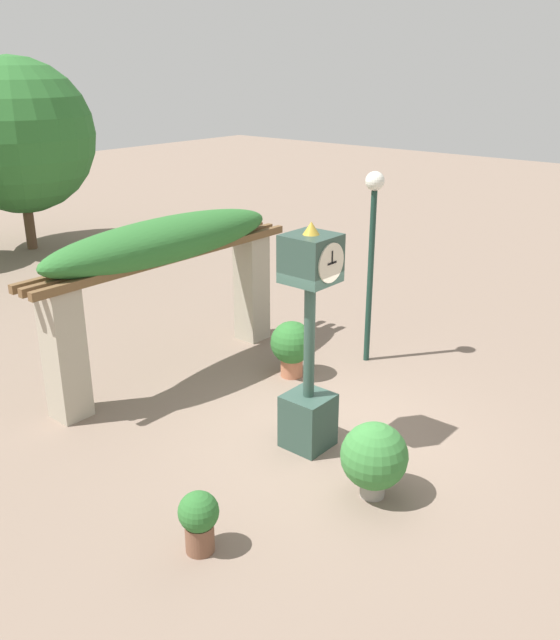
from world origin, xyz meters
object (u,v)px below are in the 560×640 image
(potted_plant_near_right, at_px, (374,457))
(potted_plant_far_left, at_px, (292,345))
(pedestal_clock, at_px, (309,346))
(potted_plant_near_left, at_px, (199,519))
(lamp_post, at_px, (372,230))

(potted_plant_near_right, distance_m, potted_plant_far_left, 3.50)
(pedestal_clock, xyz_separation_m, potted_plant_far_left, (1.57, 1.57, -0.93))
(pedestal_clock, bearing_deg, potted_plant_far_left, 44.93)
(pedestal_clock, height_order, potted_plant_near_right, pedestal_clock)
(potted_plant_near_left, bearing_deg, potted_plant_far_left, 26.49)
(potted_plant_near_left, bearing_deg, pedestal_clock, 10.16)
(pedestal_clock, xyz_separation_m, potted_plant_near_left, (-2.46, -0.44, -1.08))
(potted_plant_near_left, distance_m, potted_plant_far_left, 4.50)
(potted_plant_near_left, height_order, lamp_post, lamp_post)
(potted_plant_near_left, height_order, potted_plant_far_left, potted_plant_far_left)
(potted_plant_near_left, relative_size, potted_plant_far_left, 0.75)
(potted_plant_near_left, xyz_separation_m, potted_plant_near_right, (2.04, -0.88, 0.13))
(pedestal_clock, bearing_deg, potted_plant_near_right, -107.37)
(potted_plant_near_left, distance_m, lamp_post, 5.89)
(lamp_post, bearing_deg, potted_plant_far_left, 156.07)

